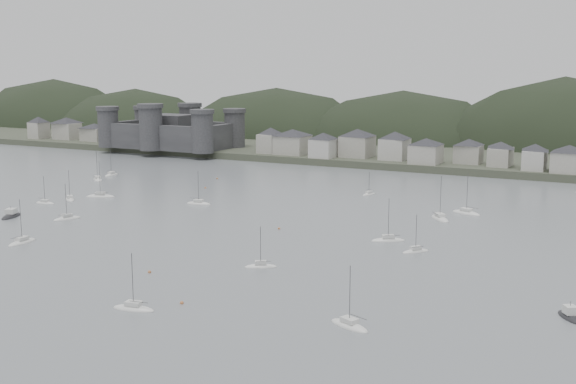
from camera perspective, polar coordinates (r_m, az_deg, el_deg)
The scene contains 10 objects.
ground at distance 149.14m, azimuth -13.58°, elevation -6.63°, with size 900.00×900.00×0.00m, color slate.
far_shore_land at distance 415.04m, azimuth 14.27°, elevation 3.97°, with size 900.00×250.00×3.00m, color #383D2D.
forested_ridge at distance 390.67m, azimuth 14.00°, elevation 1.74°, with size 851.55×103.94×102.57m.
castle at distance 359.89m, azimuth -9.26°, elevation 4.81°, with size 66.00×43.00×20.00m.
waterfront_town at distance 295.56m, azimuth 18.79°, elevation 2.90°, with size 451.48×28.46×12.92m.
sailboat_lead at distance 239.42m, azimuth -16.92°, elevation -0.56°, with size 7.47×6.57×10.38m.
moored_fleet at distance 195.54m, azimuth -1.37°, elevation -2.40°, with size 240.15×177.19×13.16m.
motor_launch_near at distance 131.34m, azimuth 21.46°, elevation -9.17°, with size 5.85×7.06×3.66m.
motor_launch_far at distance 217.43m, azimuth -21.11°, elevation -1.79°, with size 6.30×9.72×4.16m.
mooring_buoys at distance 191.47m, azimuth -2.00°, elevation -2.67°, with size 135.52×126.76×0.70m.
Camera 1 is at (95.29, -106.97, 41.46)m, focal length 44.79 mm.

